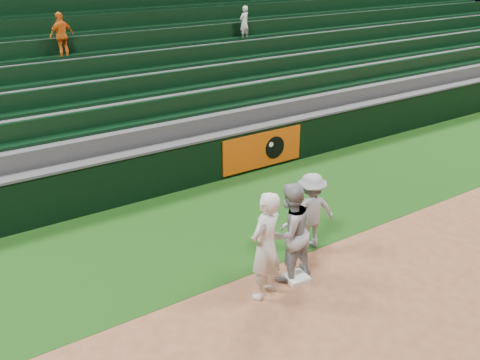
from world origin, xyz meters
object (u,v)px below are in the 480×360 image
baserunner (289,232)px  base_coach (311,211)px  first_baseman (265,246)px  first_base (296,278)px

baserunner → base_coach: 1.27m
first_baseman → base_coach: 1.99m
baserunner → base_coach: size_ratio=1.19×
first_baseman → baserunner: bearing=177.8°
first_baseman → base_coach: bearing=-173.2°
first_base → baserunner: size_ratio=0.21×
first_baseman → first_base: bearing=163.9°
baserunner → first_baseman: bearing=12.2°
first_base → baserunner: baserunner is taller
base_coach → first_baseman: bearing=40.1°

